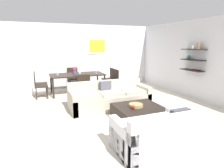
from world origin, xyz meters
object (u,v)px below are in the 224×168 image
(dining_chair_right_near, at_px, (114,79))
(centerpiece_vase, at_px, (75,70))
(wine_glass_right_far, at_px, (95,69))
(wine_glass_right_near, at_px, (96,71))
(dining_chair_left_far, at_px, (38,82))
(wine_glass_left_far, at_px, (57,72))
(dining_chair_foot, at_px, (83,85))
(dining_table, at_px, (77,76))
(dining_chair_left_near, at_px, (38,84))
(apple_on_coffee_table, at_px, (133,107))
(dining_chair_right_far, at_px, (110,77))
(loveseat_white, at_px, (156,135))
(coffee_table, at_px, (139,114))
(decorative_bowl, at_px, (136,105))
(dining_chair_head, at_px, (73,77))
(wine_glass_left_near, at_px, (58,73))
(wine_glass_foot, at_px, (80,73))
(sofa_beige, at_px, (109,98))

(dining_chair_right_near, xyz_separation_m, centerpiece_vase, (-1.51, 0.25, 0.40))
(wine_glass_right_far, xyz_separation_m, wine_glass_right_near, (0.00, -0.25, -0.01))
(dining_chair_right_near, distance_m, centerpiece_vase, 1.58)
(dining_chair_left_far, bearing_deg, wine_glass_left_far, -8.54)
(dining_chair_foot, distance_m, wine_glass_right_far, 1.33)
(dining_chair_right_near, xyz_separation_m, wine_glass_right_near, (-0.69, 0.10, 0.36))
(dining_table, bearing_deg, wine_glass_right_near, -9.76)
(dining_chair_foot, distance_m, dining_chair_left_near, 1.57)
(centerpiece_vase, bearing_deg, apple_on_coffee_table, -78.51)
(dining_chair_right_far, xyz_separation_m, wine_glass_right_near, (-0.69, -0.35, 0.36))
(loveseat_white, relative_size, coffee_table, 1.25)
(loveseat_white, xyz_separation_m, wine_glass_right_far, (0.30, 4.73, 0.58))
(dining_chair_left_near, bearing_deg, dining_chair_foot, -25.85)
(decorative_bowl, xyz_separation_m, apple_on_coffee_table, (-0.14, -0.11, 0.00))
(wine_glass_left_far, bearing_deg, wine_glass_right_near, -9.76)
(dining_chair_head, xyz_separation_m, wine_glass_left_near, (-0.73, -1.04, 0.35))
(dining_chair_left_far, bearing_deg, dining_chair_foot, -38.92)
(dining_table, relative_size, dining_chair_left_far, 2.30)
(apple_on_coffee_table, distance_m, dining_table, 3.48)
(coffee_table, distance_m, centerpiece_vase, 3.54)
(apple_on_coffee_table, xyz_separation_m, wine_glass_foot, (-0.60, 2.97, 0.44))
(dining_chair_foot, bearing_deg, wine_glass_foot, 90.00)
(coffee_table, height_order, wine_glass_right_near, wine_glass_right_near)
(dining_chair_left_far, xyz_separation_m, centerpiece_vase, (1.32, -0.21, 0.40))
(wine_glass_foot, bearing_deg, coffee_table, -74.08)
(decorative_bowl, bearing_deg, apple_on_coffee_table, -140.25)
(loveseat_white, bearing_deg, wine_glass_left_near, 104.49)
(dining_table, bearing_deg, dining_chair_foot, -90.00)
(dining_chair_right_far, relative_size, wine_glass_right_near, 5.42)
(dining_table, bearing_deg, wine_glass_right_far, 9.76)
(sofa_beige, xyz_separation_m, dining_table, (-0.52, 2.08, 0.40))
(dining_chair_right_near, bearing_deg, wine_glass_right_near, 171.46)
(loveseat_white, bearing_deg, apple_on_coffee_table, 81.49)
(dining_chair_head, bearing_deg, dining_chair_foot, -90.00)
(loveseat_white, xyz_separation_m, dining_chair_right_near, (0.99, 4.38, 0.21))
(sofa_beige, relative_size, dining_table, 1.17)
(dining_chair_head, relative_size, wine_glass_left_far, 5.79)
(coffee_table, height_order, dining_chair_left_near, dining_chair_left_near)
(centerpiece_vase, bearing_deg, loveseat_white, -83.57)
(apple_on_coffee_table, distance_m, dining_chair_foot, 2.58)
(loveseat_white, height_order, wine_glass_right_near, wine_glass_right_near)
(dining_chair_foot, bearing_deg, wine_glass_left_near, 132.82)
(coffee_table, bearing_deg, sofa_beige, 103.77)
(dining_chair_right_far, xyz_separation_m, wine_glass_left_far, (-2.15, -0.10, 0.35))
(wine_glass_left_far, bearing_deg, dining_chair_right_near, -9.37)
(wine_glass_right_far, bearing_deg, dining_chair_right_near, -27.36)
(dining_chair_right_far, bearing_deg, dining_table, -170.83)
(wine_glass_left_far, distance_m, wine_glass_foot, 0.93)
(coffee_table, height_order, wine_glass_left_far, wine_glass_left_far)
(dining_chair_head, relative_size, centerpiece_vase, 3.11)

